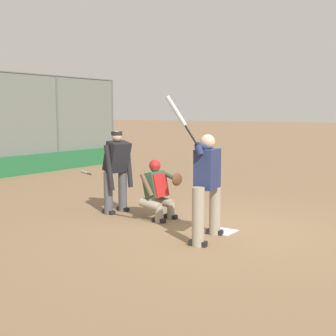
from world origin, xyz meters
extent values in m
plane|color=#846647|center=(0.00, 0.00, 0.00)|extent=(160.00, 160.00, 0.00)
cube|color=white|center=(0.00, 0.00, 0.01)|extent=(0.43, 0.43, 0.01)
cylinder|color=#515651|center=(-7.31, -8.82, 1.65)|extent=(0.08, 0.08, 3.30)
cylinder|color=#515651|center=(-4.38, -8.82, 1.65)|extent=(0.08, 0.08, 3.30)
cylinder|color=gray|center=(0.23, -0.02, 0.46)|extent=(0.19, 0.19, 0.91)
cube|color=black|center=(0.23, -0.02, 0.04)|extent=(0.15, 0.29, 0.08)
cylinder|color=gray|center=(0.98, 0.10, 0.46)|extent=(0.19, 0.19, 0.91)
cube|color=black|center=(0.98, 0.10, 0.04)|extent=(0.15, 0.29, 0.08)
cube|color=navy|center=(0.60, 0.04, 1.15)|extent=(0.53, 0.36, 0.63)
sphere|color=tan|center=(0.60, 0.04, 1.58)|extent=(0.23, 0.23, 0.23)
cylinder|color=navy|center=(0.61, 0.02, 1.47)|extent=(0.64, 0.15, 0.24)
cylinder|color=navy|center=(0.90, 0.06, 1.47)|extent=(0.15, 0.17, 0.17)
sphere|color=black|center=(0.91, 0.04, 1.54)|extent=(0.04, 0.04, 0.04)
cylinder|color=black|center=(0.98, -0.03, 1.69)|extent=(0.17, 0.18, 0.32)
cylinder|color=#B7BCC1|center=(1.14, -0.20, 2.06)|extent=(0.27, 0.28, 0.46)
cylinder|color=gray|center=(-0.32, -1.27, 0.15)|extent=(0.15, 0.15, 0.29)
cylinder|color=gray|center=(-0.32, -1.47, 0.31)|extent=(0.18, 0.45, 0.23)
cube|color=black|center=(-0.32, -1.27, 0.04)|extent=(0.10, 0.26, 0.08)
cylinder|color=gray|center=(0.07, -1.28, 0.15)|extent=(0.15, 0.15, 0.29)
cylinder|color=gray|center=(0.07, -1.47, 0.31)|extent=(0.18, 0.45, 0.23)
cube|color=black|center=(0.07, -1.28, 0.04)|extent=(0.10, 0.26, 0.08)
cube|color=#2D5138|center=(-0.13, -1.51, 0.67)|extent=(0.43, 0.35, 0.53)
cube|color=#B21E1E|center=(-0.12, -1.37, 0.67)|extent=(0.38, 0.14, 0.44)
sphere|color=brown|center=(-0.13, -1.51, 1.00)|extent=(0.20, 0.20, 0.20)
sphere|color=#B21E1E|center=(-0.13, -1.51, 1.03)|extent=(0.22, 0.22, 0.22)
cylinder|color=#2D5138|center=(-0.28, -1.28, 0.83)|extent=(0.28, 0.51, 0.15)
ellipsoid|color=#56331E|center=(-0.18, -1.04, 0.80)|extent=(0.30, 0.10, 0.24)
cylinder|color=brown|center=(0.13, -1.51, 0.69)|extent=(0.09, 0.30, 0.43)
cylinder|color=#4C4C51|center=(-0.33, -2.48, 0.42)|extent=(0.18, 0.18, 0.85)
cube|color=black|center=(-0.33, -2.48, 0.04)|extent=(0.15, 0.29, 0.08)
cylinder|color=#4C4C51|center=(0.05, -2.53, 0.42)|extent=(0.18, 0.18, 0.85)
cube|color=black|center=(0.05, -2.53, 0.04)|extent=(0.15, 0.29, 0.08)
cube|color=black|center=(-0.13, -2.45, 1.15)|extent=(0.51, 0.46, 0.65)
sphere|color=tan|center=(-0.13, -2.45, 1.56)|extent=(0.21, 0.21, 0.21)
cylinder|color=black|center=(-0.13, -2.45, 1.61)|extent=(0.22, 0.22, 0.07)
cylinder|color=black|center=(-0.39, -2.36, 0.95)|extent=(0.17, 0.25, 0.90)
cylinder|color=black|center=(0.14, -2.42, 0.95)|extent=(0.12, 0.23, 0.90)
sphere|color=black|center=(-3.94, -6.84, 0.03)|extent=(0.04, 0.04, 0.04)
cylinder|color=black|center=(-4.02, -7.01, 0.03)|extent=(0.19, 0.35, 0.03)
cylinder|color=#B7BCC1|center=(-4.22, -7.40, 0.03)|extent=(0.29, 0.49, 0.07)
camera|label=1|loc=(6.99, 3.65, 2.05)|focal=50.00mm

